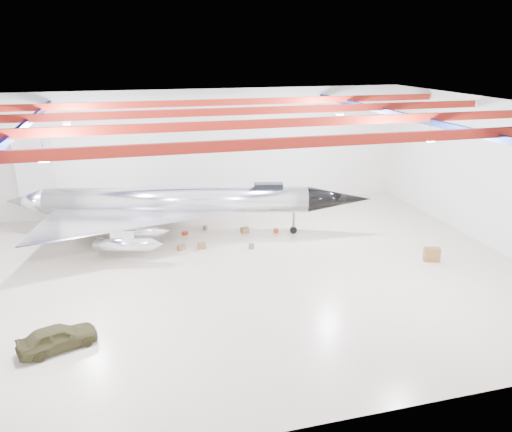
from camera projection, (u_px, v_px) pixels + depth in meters
name	position (u px, v px, depth m)	size (l,w,h in m)	color
floor	(233.00, 272.00, 33.81)	(40.00, 40.00, 0.00)	beige
wall_back	(196.00, 150.00, 45.77)	(40.00, 40.00, 0.00)	silver
wall_right	(495.00, 175.00, 36.97)	(30.00, 30.00, 0.00)	silver
ceiling	(230.00, 108.00, 30.28)	(40.00, 40.00, 0.00)	#0A0F38
ceiling_structure	(230.00, 119.00, 30.50)	(39.50, 29.50, 1.08)	maroon
jet_aircraft	(177.00, 204.00, 39.85)	(28.81, 20.12, 7.96)	silver
jeep	(57.00, 337.00, 25.05)	(1.55, 3.86, 1.31)	#39371C
desk	(432.00, 254.00, 35.46)	(1.10, 0.55, 1.01)	brown
crate_ply	(181.00, 247.00, 37.53)	(0.54, 0.43, 0.38)	olive
toolbox_red	(185.00, 233.00, 40.52)	(0.40, 0.32, 0.28)	#A32E10
engine_drum	(251.00, 246.00, 37.77)	(0.41, 0.41, 0.37)	#59595B
parts_bin	(245.00, 230.00, 41.01)	(0.62, 0.50, 0.43)	olive
crate_small	(117.00, 239.00, 39.23)	(0.41, 0.33, 0.29)	#59595B
tool_chest	(276.00, 231.00, 41.02)	(0.40, 0.40, 0.36)	#A32E10
oil_barrel	(202.00, 246.00, 37.83)	(0.57, 0.45, 0.40)	olive
spares_box	(205.00, 228.00, 41.73)	(0.36, 0.36, 0.32)	#59595B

